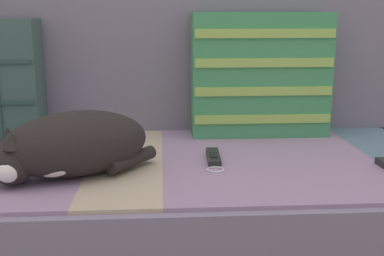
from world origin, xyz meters
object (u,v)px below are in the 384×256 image
at_px(game_remote_near, 215,158).
at_px(couch, 164,218).
at_px(throw_pillow_striped, 261,75).
at_px(sleeping_cat, 70,147).

bearing_deg(game_remote_near, couch, 153.86).
distance_m(couch, throw_pillow_striped, 0.59).
xyz_separation_m(couch, game_remote_near, (0.15, -0.07, 0.22)).
xyz_separation_m(couch, throw_pillow_striped, (0.34, 0.24, 0.42)).
bearing_deg(sleeping_cat, game_remote_near, 16.70).
bearing_deg(game_remote_near, throw_pillow_striped, 58.11).
xyz_separation_m(throw_pillow_striped, game_remote_near, (-0.19, -0.31, -0.20)).
xyz_separation_m(sleeping_cat, game_remote_near, (0.39, 0.12, -0.07)).
relative_size(couch, throw_pillow_striped, 3.69).
distance_m(couch, game_remote_near, 0.27).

